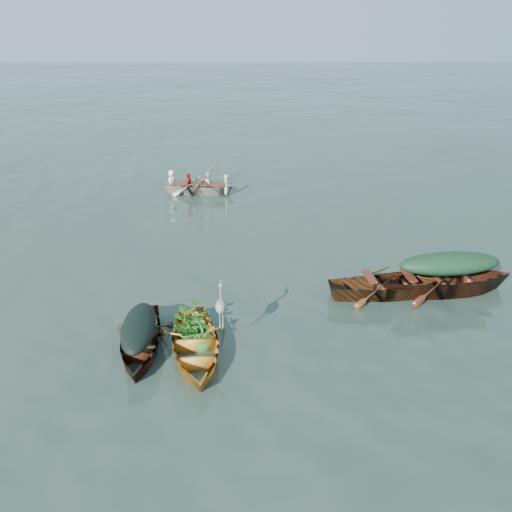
{
  "coord_description": "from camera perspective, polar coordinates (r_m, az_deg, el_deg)",
  "views": [
    {
      "loc": [
        -0.64,
        -9.33,
        6.11
      ],
      "look_at": [
        -0.53,
        2.32,
        0.5
      ],
      "focal_mm": 35.0,
      "sensor_mm": 36.0,
      "label": 1
    }
  ],
  "objects": [
    {
      "name": "dinghy_weeds",
      "position": [
        10.25,
        -7.22,
        -6.07
      ],
      "size": [
        0.84,
        1.0,
        0.6
      ],
      "primitive_type": "imported",
      "rotation": [
        0.0,
        0.0,
        0.17
      ],
      "color": "#2A6A1B",
      "rests_on": "yellow_dinghy"
    },
    {
      "name": "rowers",
      "position": [
        19.08,
        -6.6,
        9.39
      ],
      "size": [
        2.72,
        1.39,
        0.76
      ],
      "primitive_type": "imported",
      "rotation": [
        0.0,
        0.0,
        1.42
      ],
      "color": "silver",
      "rests_on": "rowed_boat"
    },
    {
      "name": "rowed_boat",
      "position": [
        19.32,
        -6.48,
        7.1
      ],
      "size": [
        3.84,
        1.68,
        0.85
      ],
      "primitive_type": "imported",
      "rotation": [
        0.0,
        0.0,
        1.42
      ],
      "color": "beige",
      "rests_on": "ground"
    },
    {
      "name": "oars",
      "position": [
        19.18,
        -6.55,
        8.39
      ],
      "size": [
        1.0,
        2.66,
        0.06
      ],
      "primitive_type": null,
      "rotation": [
        0.0,
        0.0,
        1.42
      ],
      "color": "brown",
      "rests_on": "rowed_boat"
    },
    {
      "name": "dark_covered_boat",
      "position": [
        10.56,
        -12.97,
        -10.38
      ],
      "size": [
        1.46,
        3.35,
        0.79
      ],
      "primitive_type": "imported",
      "rotation": [
        0.0,
        0.0,
        0.08
      ],
      "color": "#441710",
      "rests_on": "ground"
    },
    {
      "name": "dark_tarp_cover",
      "position": [
        10.23,
        -13.3,
        -7.69
      ],
      "size": [
        0.8,
        1.84,
        0.4
      ],
      "primitive_type": "ellipsoid",
      "rotation": [
        0.0,
        0.0,
        0.08
      ],
      "color": "black",
      "rests_on": "dark_covered_boat"
    },
    {
      "name": "ground",
      "position": [
        11.17,
        2.84,
        -7.47
      ],
      "size": [
        140.0,
        140.0,
        0.0
      ],
      "primitive_type": "plane",
      "color": "#2D3F33",
      "rests_on": "ground"
    },
    {
      "name": "green_tarp_boat",
      "position": [
        13.12,
        20.73,
        -3.86
      ],
      "size": [
        4.66,
        1.86,
        1.07
      ],
      "primitive_type": "imported",
      "rotation": [
        0.0,
        0.0,
        1.67
      ],
      "color": "#431C0F",
      "rests_on": "ground"
    },
    {
      "name": "green_tarp_cover",
      "position": [
        12.77,
        21.28,
        -0.75
      ],
      "size": [
        2.56,
        1.02,
        0.52
      ],
      "primitive_type": "ellipsoid",
      "rotation": [
        0.0,
        0.0,
        1.67
      ],
      "color": "black",
      "rests_on": "green_tarp_boat"
    },
    {
      "name": "thwart_benches",
      "position": [
        12.33,
        14.94,
        -2.48
      ],
      "size": [
        2.02,
        0.88,
        0.04
      ],
      "primitive_type": null,
      "rotation": [
        0.0,
        0.0,
        1.65
      ],
      "color": "#491B11",
      "rests_on": "open_wooden_boat"
    },
    {
      "name": "yellow_dinghy",
      "position": [
        10.21,
        -6.94,
        -11.25
      ],
      "size": [
        1.94,
        3.47,
        0.89
      ],
      "primitive_type": "imported",
      "rotation": [
        0.0,
        0.0,
        0.17
      ],
      "color": "orange",
      "rests_on": "ground"
    },
    {
      "name": "heron",
      "position": [
        9.77,
        -4.0,
        -6.54
      ],
      "size": [
        0.34,
        0.44,
        0.92
      ],
      "primitive_type": null,
      "rotation": [
        0.0,
        0.0,
        0.17
      ],
      "color": "gray",
      "rests_on": "yellow_dinghy"
    },
    {
      "name": "open_wooden_boat",
      "position": [
        12.55,
        14.7,
        -4.36
      ],
      "size": [
        4.03,
        1.52,
        0.89
      ],
      "primitive_type": "imported",
      "rotation": [
        0.0,
        0.0,
        1.65
      ],
      "color": "#553315",
      "rests_on": "ground"
    }
  ]
}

